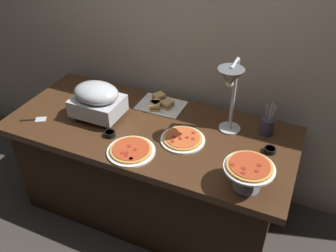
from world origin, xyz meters
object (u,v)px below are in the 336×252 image
(pizza_plate_raised_stand, at_px, (249,169))
(heat_lamp, at_px, (231,84))
(sandwich_platter, at_px, (160,104))
(serving_spatula, at_px, (35,120))
(chafing_dish, at_px, (97,99))
(sauce_cup_far, at_px, (270,150))
(pizza_plate_front, at_px, (131,150))
(utensil_holder, at_px, (267,126))
(sauce_cup_near, at_px, (110,134))
(pizza_plate_center, at_px, (183,139))

(pizza_plate_raised_stand, bearing_deg, heat_lamp, 122.29)
(sandwich_platter, distance_m, serving_spatula, 0.86)
(chafing_dish, distance_m, sauce_cup_far, 1.15)
(chafing_dish, bearing_deg, pizza_plate_front, -32.11)
(chafing_dish, relative_size, pizza_plate_front, 1.11)
(sauce_cup_far, bearing_deg, heat_lamp, 177.12)
(pizza_plate_raised_stand, distance_m, utensil_holder, 0.53)
(heat_lamp, relative_size, sauce_cup_near, 7.43)
(sauce_cup_near, height_order, sauce_cup_far, sauce_cup_near)
(sauce_cup_near, bearing_deg, sauce_cup_far, 14.67)
(heat_lamp, bearing_deg, pizza_plate_front, -143.55)
(heat_lamp, bearing_deg, chafing_dish, -172.27)
(sauce_cup_far, distance_m, serving_spatula, 1.55)
(pizza_plate_center, bearing_deg, pizza_plate_raised_stand, -27.35)
(pizza_plate_front, height_order, sauce_cup_near, sauce_cup_near)
(utensil_holder, height_order, serving_spatula, utensil_holder)
(heat_lamp, xyz_separation_m, sauce_cup_far, (0.28, -0.01, -0.38))
(heat_lamp, height_order, sandwich_platter, heat_lamp)
(pizza_plate_front, bearing_deg, serving_spatula, 177.56)
(pizza_plate_raised_stand, height_order, serving_spatula, pizza_plate_raised_stand)
(utensil_holder, bearing_deg, sauce_cup_far, -71.29)
(utensil_holder, bearing_deg, pizza_plate_front, -143.58)
(sauce_cup_far, bearing_deg, pizza_plate_raised_stand, -99.52)
(pizza_plate_center, distance_m, serving_spatula, 1.02)
(sauce_cup_near, xyz_separation_m, utensil_holder, (0.90, 0.43, 0.04))
(utensil_holder, bearing_deg, sauce_cup_near, -154.39)
(pizza_plate_center, xyz_separation_m, serving_spatula, (-1.00, -0.20, -0.01))
(heat_lamp, height_order, sauce_cup_far, heat_lamp)
(sauce_cup_near, bearing_deg, serving_spatula, -174.61)
(chafing_dish, bearing_deg, sauce_cup_far, 5.09)
(pizza_plate_center, xyz_separation_m, utensil_holder, (0.46, 0.29, 0.05))
(chafing_dish, xyz_separation_m, heat_lamp, (0.85, 0.12, 0.25))
(chafing_dish, height_order, utensil_holder, chafing_dish)
(pizza_plate_center, bearing_deg, serving_spatula, -168.85)
(pizza_plate_raised_stand, relative_size, utensil_holder, 1.18)
(pizza_plate_center, height_order, sandwich_platter, sandwich_platter)
(pizza_plate_front, xyz_separation_m, serving_spatula, (-0.76, 0.03, -0.01))
(pizza_plate_raised_stand, bearing_deg, pizza_plate_center, 152.65)
(utensil_holder, xyz_separation_m, serving_spatula, (-1.46, -0.48, -0.06))
(utensil_holder, bearing_deg, pizza_plate_center, -148.04)
(chafing_dish, xyz_separation_m, sandwich_platter, (0.32, 0.30, -0.12))
(heat_lamp, relative_size, serving_spatula, 3.12)
(pizza_plate_front, relative_size, pizza_plate_center, 1.04)
(pizza_plate_center, relative_size, serving_spatula, 1.71)
(pizza_plate_front, relative_size, utensil_holder, 1.29)
(pizza_plate_front, height_order, utensil_holder, utensil_holder)
(chafing_dish, height_order, sauce_cup_far, chafing_dish)
(sauce_cup_near, bearing_deg, pizza_plate_raised_stand, -5.98)
(chafing_dish, distance_m, sandwich_platter, 0.45)
(pizza_plate_raised_stand, distance_m, sandwich_platter, 0.93)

